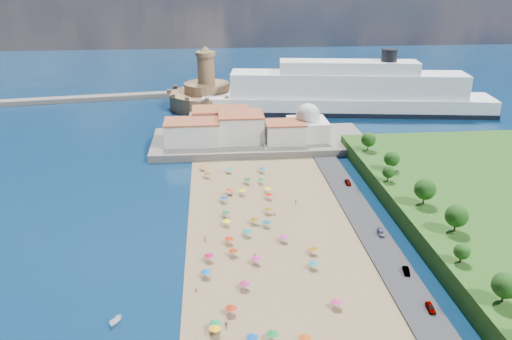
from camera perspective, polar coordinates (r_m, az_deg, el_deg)
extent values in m
plane|color=#071938|center=(144.92, -0.67, -6.70)|extent=(700.00, 700.00, 0.00)
cube|color=#59544C|center=(211.91, 0.42, 3.29)|extent=(90.00, 36.00, 3.00)
cube|color=#59544C|center=(244.42, -5.57, 5.69)|extent=(18.00, 70.00, 2.40)
cube|color=#59544C|center=(304.71, -24.49, 7.12)|extent=(199.03, 34.77, 2.60)
cube|color=silver|center=(205.43, -7.28, 4.26)|extent=(22.00, 14.00, 9.00)
cube|color=silver|center=(207.23, -1.73, 4.88)|extent=(18.00, 16.00, 11.00)
cube|color=silver|center=(205.73, 3.37, 4.28)|extent=(16.00, 12.00, 8.00)
cube|color=silver|center=(218.55, -4.04, 5.61)|extent=(24.00, 14.00, 10.00)
cube|color=silver|center=(211.17, 5.90, 4.68)|extent=(16.00, 16.00, 8.00)
sphere|color=silver|center=(209.46, 5.97, 6.24)|extent=(10.00, 10.00, 10.00)
cylinder|color=silver|center=(208.46, 6.01, 7.25)|extent=(1.20, 1.20, 1.60)
cylinder|color=#A17950|center=(272.66, -5.61, 8.03)|extent=(40.00, 40.00, 8.00)
cylinder|color=#A17950|center=(271.16, -5.66, 9.36)|extent=(24.00, 24.00, 5.00)
cylinder|color=#A17950|center=(269.24, -5.73, 11.33)|extent=(9.00, 9.00, 14.00)
cylinder|color=#A17950|center=(267.84, -5.80, 13.05)|extent=(10.40, 10.40, 2.40)
cone|color=#A17950|center=(267.44, -5.82, 13.62)|extent=(6.00, 6.00, 3.00)
cube|color=black|center=(264.97, 10.20, 6.74)|extent=(150.61, 42.45, 2.40)
cube|color=white|center=(264.15, 10.25, 7.42)|extent=(149.56, 41.92, 8.88)
cube|color=white|center=(261.78, 10.40, 9.61)|extent=(119.70, 33.92, 11.84)
cube|color=white|center=(260.06, 10.54, 11.52)|extent=(70.30, 23.21, 5.92)
cylinder|color=black|center=(262.47, 15.00, 12.56)|extent=(7.89, 7.89, 5.92)
cylinder|color=gray|center=(105.49, 1.90, -18.46)|extent=(0.07, 0.07, 2.00)
cone|color=#167B34|center=(104.91, 1.91, -18.08)|extent=(2.50, 2.50, 0.60)
cylinder|color=gray|center=(123.63, -5.73, -11.71)|extent=(0.07, 0.07, 2.00)
cone|color=#0E62B9|center=(123.14, -5.75, -11.36)|extent=(2.50, 2.50, 0.60)
cylinder|color=gray|center=(131.27, -2.59, -9.42)|extent=(0.07, 0.07, 2.00)
cone|color=#96350D|center=(130.80, -2.59, -9.08)|extent=(2.50, 2.50, 0.60)
cylinder|color=gray|center=(145.57, -3.39, -6.04)|extent=(0.07, 0.07, 2.00)
cone|color=#FFF20D|center=(145.15, -3.40, -5.73)|extent=(2.50, 2.50, 0.60)
cylinder|color=gray|center=(108.22, -4.71, -17.31)|extent=(0.07, 0.07, 2.00)
cone|color=#168046|center=(107.66, -4.72, -16.94)|extent=(2.50, 2.50, 0.60)
cylinder|color=gray|center=(146.30, -0.18, -5.85)|extent=(0.07, 0.07, 2.00)
cone|color=#955A0D|center=(145.88, -0.18, -5.54)|extent=(2.50, 2.50, 0.60)
cylinder|color=gray|center=(165.18, -3.09, -2.46)|extent=(0.07, 0.07, 2.00)
cone|color=red|center=(164.81, -3.09, -2.18)|extent=(2.50, 2.50, 0.60)
cylinder|color=gray|center=(126.91, 6.56, -10.77)|extent=(0.07, 0.07, 2.00)
cone|color=#0F888F|center=(126.43, 6.58, -10.43)|extent=(2.50, 2.50, 0.60)
cylinder|color=gray|center=(129.67, -5.41, -9.94)|extent=(0.07, 0.07, 2.00)
cone|color=#B20E40|center=(129.20, -5.42, -9.60)|extent=(2.50, 2.50, 0.60)
cylinder|color=gray|center=(164.39, -1.57, -2.56)|extent=(0.07, 0.07, 2.00)
cone|color=#FFFD0D|center=(164.01, -1.57, -2.28)|extent=(2.50, 2.50, 0.60)
cylinder|color=gray|center=(182.15, -3.10, -0.05)|extent=(0.07, 0.07, 2.00)
cone|color=#0F7E8F|center=(181.81, -3.10, 0.22)|extent=(2.50, 2.50, 0.60)
cylinder|color=gray|center=(137.53, 3.17, -7.84)|extent=(0.07, 0.07, 2.00)
cone|color=#C12999|center=(137.09, 3.18, -7.52)|extent=(2.50, 2.50, 0.60)
cylinder|color=gray|center=(114.87, 9.20, -14.89)|extent=(0.07, 0.07, 2.00)
cone|color=#C72A6B|center=(114.33, 9.23, -14.53)|extent=(2.50, 2.50, 0.60)
cylinder|color=gray|center=(161.55, 1.49, -3.02)|extent=(0.07, 0.07, 2.00)
cone|color=red|center=(161.17, 1.49, -2.73)|extent=(2.50, 2.50, 0.60)
cylinder|color=gray|center=(159.79, -3.68, -3.36)|extent=(0.07, 0.07, 2.00)
cone|color=#0B4197|center=(159.41, -3.68, -3.07)|extent=(2.50, 2.50, 0.60)
cylinder|color=gray|center=(152.13, 1.47, -4.70)|extent=(0.07, 0.07, 2.00)
cone|color=#8D600C|center=(151.73, 1.48, -4.39)|extent=(2.50, 2.50, 0.60)
cylinder|color=gray|center=(104.96, 5.56, -18.82)|extent=(0.07, 0.07, 2.00)
cone|color=#C74A0F|center=(104.38, 5.58, -18.44)|extent=(2.50, 2.50, 0.60)
cylinder|color=gray|center=(144.77, 1.23, -6.18)|extent=(0.07, 0.07, 2.00)
cone|color=#0D5C78|center=(144.35, 1.23, -5.86)|extent=(2.50, 2.50, 0.60)
cylinder|color=gray|center=(165.98, 1.34, -2.31)|extent=(0.07, 0.07, 2.00)
cone|color=#F5F90D|center=(165.61, 1.34, -2.02)|extent=(2.50, 2.50, 0.60)
cylinder|color=gray|center=(104.69, -0.42, -18.82)|extent=(0.07, 0.07, 2.00)
cone|color=#0E4DB7|center=(104.10, -0.42, -18.45)|extent=(2.50, 2.50, 0.60)
cylinder|color=gray|center=(111.90, -2.86, -15.72)|extent=(0.07, 0.07, 2.00)
cone|color=#B82A0E|center=(111.35, -2.86, -15.36)|extent=(2.50, 2.50, 0.60)
cylinder|color=gray|center=(182.24, 0.67, 0.00)|extent=(0.07, 0.07, 2.00)
cone|color=#0C5CA3|center=(181.90, 0.67, 0.26)|extent=(2.50, 2.50, 0.60)
cylinder|color=gray|center=(127.96, 0.01, -10.30)|extent=(0.07, 0.07, 2.00)
cone|color=#C1297D|center=(127.48, 0.01, -9.96)|extent=(2.50, 2.50, 0.60)
cylinder|color=gray|center=(140.01, -1.03, -7.23)|extent=(0.07, 0.07, 2.00)
cone|color=#0D7D72|center=(139.57, -1.03, -6.91)|extent=(2.50, 2.50, 0.60)
cylinder|color=gray|center=(185.51, -6.10, 0.28)|extent=(0.07, 0.07, 2.00)
cone|color=#D86109|center=(185.18, -6.11, 0.54)|extent=(2.50, 2.50, 0.60)
cylinder|color=gray|center=(136.58, -3.09, -8.07)|extent=(0.07, 0.07, 2.00)
cone|color=red|center=(136.13, -3.10, -7.74)|extent=(2.50, 2.50, 0.60)
cylinder|color=gray|center=(119.06, -1.31, -13.07)|extent=(0.07, 0.07, 2.00)
cone|color=#A32357|center=(118.54, -1.31, -12.72)|extent=(2.50, 2.50, 0.60)
cylinder|color=gray|center=(178.50, -5.60, -0.60)|extent=(0.07, 0.07, 2.00)
cone|color=#94480D|center=(178.16, -5.62, -0.33)|extent=(2.50, 2.50, 0.60)
cylinder|color=gray|center=(107.01, -4.73, -17.84)|extent=(0.07, 0.07, 2.00)
cone|color=#FBB60D|center=(106.43, -4.74, -17.47)|extent=(2.50, 2.50, 0.60)
cylinder|color=gray|center=(172.90, -1.03, -1.27)|extent=(0.07, 0.07, 2.00)
cone|color=#11622E|center=(172.55, -1.03, -0.99)|extent=(2.50, 2.50, 0.60)
cylinder|color=gray|center=(172.99, 0.59, -1.25)|extent=(0.07, 0.07, 2.00)
cone|color=#167F3E|center=(172.63, 0.59, -0.98)|extent=(2.50, 2.50, 0.60)
cylinder|color=gray|center=(132.69, 6.53, -9.18)|extent=(0.07, 0.07, 2.00)
cone|color=#9D630E|center=(132.22, 6.55, -8.84)|extent=(2.50, 2.50, 0.60)
cylinder|color=gray|center=(150.44, -3.44, -5.06)|extent=(0.07, 0.07, 2.00)
cone|color=#136E36|center=(150.03, -3.45, -4.75)|extent=(2.50, 2.50, 0.60)
imported|color=tan|center=(118.94, -6.85, -13.41)|extent=(0.61, 0.43, 1.59)
imported|color=tan|center=(150.94, 2.18, -5.03)|extent=(0.57, 0.38, 1.56)
imported|color=tan|center=(158.72, 4.57, -3.66)|extent=(1.07, 1.50, 1.57)
imported|color=tan|center=(163.88, -2.82, -2.71)|extent=(0.81, 0.96, 1.73)
imported|color=tan|center=(138.02, -5.84, -7.86)|extent=(1.04, 1.10, 1.80)
imported|color=tan|center=(178.22, 1.44, -0.58)|extent=(1.11, 1.30, 1.75)
imported|color=tan|center=(108.74, -3.41, -17.19)|extent=(1.52, 0.89, 1.57)
imported|color=tan|center=(130.22, -0.13, -9.78)|extent=(0.87, 0.94, 1.61)
imported|color=white|center=(113.84, -15.73, -16.28)|extent=(3.04, 3.72, 1.38)
imported|color=gray|center=(144.41, 14.10, -6.96)|extent=(1.97, 4.27, 1.21)
imported|color=gray|center=(129.27, 16.80, -10.97)|extent=(1.90, 3.89, 1.23)
imported|color=gray|center=(118.61, 19.34, -14.62)|extent=(1.84, 3.92, 1.30)
imported|color=gray|center=(174.42, 10.46, -1.38)|extent=(1.83, 4.24, 1.42)
cylinder|color=#382314|center=(116.63, 26.37, -12.82)|extent=(0.50, 0.50, 3.01)
sphere|color=#14380F|center=(115.21, 26.60, -11.71)|extent=(5.42, 5.42, 5.42)
cylinder|color=#382314|center=(127.18, 22.36, -9.33)|extent=(0.50, 0.50, 2.11)
sphere|color=#14380F|center=(126.26, 22.48, -8.59)|extent=(3.79, 3.79, 3.79)
cylinder|color=#382314|center=(140.14, 21.78, -5.96)|extent=(0.50, 0.50, 3.28)
sphere|color=#14380F|center=(138.85, 21.96, -4.88)|extent=(5.91, 5.91, 5.91)
cylinder|color=#382314|center=(152.55, 18.61, -3.16)|extent=(0.50, 0.50, 3.46)
sphere|color=#14380F|center=(151.31, 18.76, -2.09)|extent=(6.23, 6.23, 6.23)
cylinder|color=#382314|center=(166.04, 14.85, -0.86)|extent=(0.50, 0.50, 2.29)
sphere|color=#14380F|center=(165.27, 14.92, -0.20)|extent=(4.12, 4.12, 4.12)
cylinder|color=#382314|center=(175.36, 15.17, 0.46)|extent=(0.50, 0.50, 2.90)
sphere|color=#14380F|center=(174.45, 15.26, 1.26)|extent=(5.22, 5.22, 5.22)
cylinder|color=#382314|center=(192.40, 12.67, 2.65)|extent=(0.50, 0.50, 3.04)
sphere|color=#14380F|center=(191.54, 12.74, 3.42)|extent=(5.47, 5.47, 5.47)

